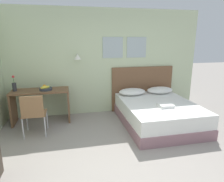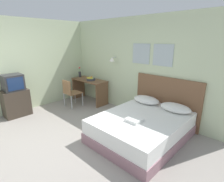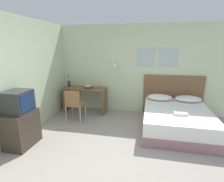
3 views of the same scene
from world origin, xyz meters
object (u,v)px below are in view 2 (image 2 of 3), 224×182
desk (89,86)px  flower_vase (80,74)px  fruit_bowl (91,79)px  bed (141,127)px  pillow_left (146,100)px  headboard (166,101)px  folded_towel_near_foot (134,120)px  tv_stand (16,103)px  desk_chair (70,91)px  television (13,83)px  pillow_right (175,108)px

desk → flower_vase: 0.65m
fruit_bowl → flower_vase: size_ratio=0.81×
bed → pillow_left: size_ratio=2.93×
headboard → folded_towel_near_foot: bearing=-89.1°
pillow_left → tv_stand: bearing=-142.7°
desk_chair → bed: bearing=0.3°
desk → television: television is taller
headboard → flower_vase: size_ratio=4.77×
television → headboard: bearing=37.4°
pillow_left → desk: (-2.23, -0.02, -0.06)m
folded_towel_near_foot → bed: bearing=93.8°
desk_chair → tv_stand: (-0.54, -1.41, -0.15)m
bed → flower_vase: flower_vase is taller
bed → television: bearing=-156.1°
pillow_right → folded_towel_near_foot: bearing=-109.3°
fruit_bowl → flower_vase: flower_vase is taller
pillow_left → tv_stand: tv_stand is taller
pillow_right → folded_towel_near_foot: pillow_right is taller
headboard → flower_vase: (-3.16, -0.30, 0.30)m
pillow_right → television: 4.20m
desk → fruit_bowl: fruit_bowl is taller
desk_chair → tv_stand: bearing=-110.9°
folded_towel_near_foot → television: 3.44m
desk → desk_chair: size_ratio=1.48×
folded_towel_near_foot → headboard: bearing=90.9°
headboard → tv_stand: bearing=-142.6°
flower_vase → television: size_ratio=0.74×
bed → tv_stand: 3.51m
fruit_bowl → television: bearing=-108.9°
desk → television: bearing=-105.5°
headboard → tv_stand: size_ratio=2.32×
desk → pillow_right: bearing=0.4°
television → desk: bearing=74.5°
pillow_left → pillow_right: same height
tv_stand → folded_towel_near_foot: bearing=19.1°
bed → headboard: headboard is taller
desk → fruit_bowl: (0.13, -0.03, 0.27)m
pillow_right → tv_stand: size_ratio=0.93×
bed → tv_stand: bearing=-156.1°
pillow_right → desk: size_ratio=0.53×
headboard → folded_towel_near_foot: (0.02, -1.33, -0.05)m
bed → fruit_bowl: (-2.48, 0.68, 0.56)m
headboard → television: (-3.21, -2.45, 0.36)m
folded_towel_near_foot → desk: bearing=158.9°
headboard → bed: bearing=-90.0°
pillow_right → flower_vase: flower_vase is taller
folded_towel_near_foot → desk: desk is taller
desk → desk_chair: 0.73m
fruit_bowl → flower_vase: bearing=175.3°
desk_chair → pillow_left: bearing=18.1°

